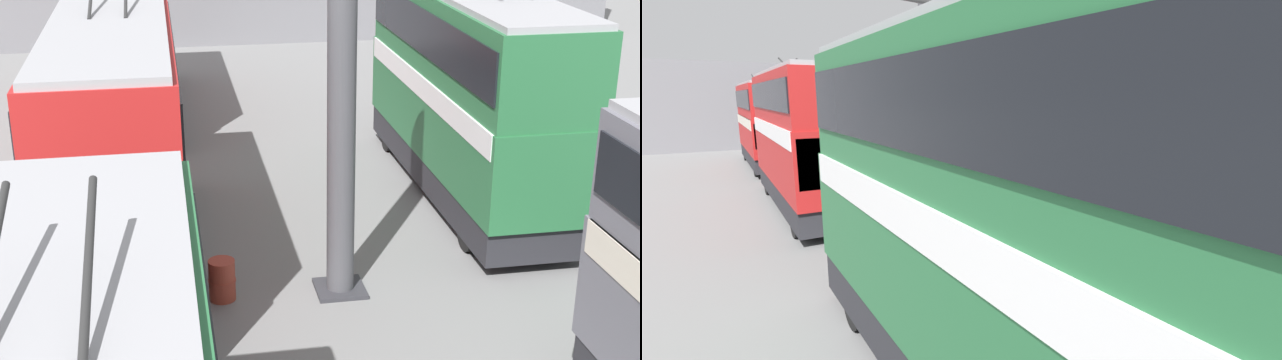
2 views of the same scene
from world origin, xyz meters
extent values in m
cylinder|color=#4C4C51|center=(13.14, 0.00, 4.04)|extent=(0.55, 0.55, 8.09)
cube|color=#333338|center=(13.14, 0.00, 0.04)|extent=(0.99, 0.99, 0.08)
cylinder|color=black|center=(21.59, -5.32, 0.49)|extent=(0.98, 0.30, 0.98)
cylinder|color=black|center=(21.59, -3.22, 0.49)|extent=(0.98, 0.30, 0.98)
cylinder|color=black|center=(14.52, -5.32, 0.49)|extent=(0.98, 0.30, 0.98)
cylinder|color=black|center=(14.52, -3.22, 0.49)|extent=(0.98, 0.30, 0.98)
cube|color=#28282D|center=(17.96, -4.27, 0.65)|extent=(9.86, 2.45, 0.77)
cube|color=#286B3D|center=(17.96, -4.27, 2.09)|extent=(10.07, 2.50, 2.10)
cube|color=white|center=(17.96, -4.27, 2.87)|extent=(9.76, 2.54, 0.55)
cube|color=#286B3D|center=(17.96, -4.27, 4.13)|extent=(9.96, 2.42, 1.99)
cube|color=black|center=(17.96, -4.27, 4.23)|extent=(9.66, 2.51, 1.09)
cube|color=black|center=(22.93, -4.27, 2.30)|extent=(0.12, 2.30, 1.34)
cylinder|color=#282828|center=(3.37, 3.92, 5.57)|extent=(2.35, 0.07, 0.65)
cylinder|color=black|center=(11.55, 3.22, 0.54)|extent=(1.08, 0.30, 1.08)
cylinder|color=black|center=(11.55, 5.32, 0.54)|extent=(1.08, 0.30, 1.08)
cylinder|color=black|center=(18.48, 3.22, 0.54)|extent=(1.08, 0.30, 1.08)
cylinder|color=black|center=(18.48, 5.32, 0.54)|extent=(1.08, 0.30, 1.08)
cube|color=#28282D|center=(15.11, 4.27, 0.69)|extent=(9.73, 2.45, 0.79)
cube|color=red|center=(15.11, 4.27, 2.24)|extent=(9.93, 2.50, 2.29)
cube|color=white|center=(15.11, 4.27, 3.11)|extent=(9.63, 2.54, 0.55)
cube|color=red|center=(15.11, 4.27, 4.27)|extent=(9.83, 2.42, 1.78)
cube|color=black|center=(15.11, 4.27, 4.36)|extent=(9.53, 2.51, 0.98)
cube|color=#9E9EA3|center=(15.11, 4.27, 5.23)|extent=(9.73, 2.25, 0.14)
cube|color=black|center=(10.21, 4.27, 2.47)|extent=(0.12, 2.30, 1.47)
cylinder|color=black|center=(23.53, 3.22, 0.52)|extent=(1.04, 0.30, 1.04)
cylinder|color=black|center=(23.53, 5.32, 0.52)|extent=(1.04, 0.30, 1.04)
cylinder|color=black|center=(30.55, 3.22, 0.52)|extent=(1.04, 0.30, 1.04)
cylinder|color=black|center=(30.55, 5.32, 0.52)|extent=(1.04, 0.30, 1.04)
cube|color=#28282D|center=(27.14, 4.27, 0.68)|extent=(9.82, 2.45, 0.78)
cube|color=red|center=(27.14, 4.27, 2.09)|extent=(10.02, 2.50, 2.04)
cube|color=silver|center=(27.14, 4.27, 2.83)|extent=(9.72, 2.54, 0.55)
cube|color=black|center=(22.19, 4.27, 2.29)|extent=(0.12, 2.30, 1.30)
cylinder|color=#933828|center=(13.19, 2.37, 0.42)|extent=(0.53, 0.53, 0.85)
cylinder|color=#933828|center=(13.19, 2.37, 0.42)|extent=(0.56, 0.56, 0.04)
camera|label=1|loc=(-2.68, 3.30, 8.47)|focal=50.00mm
camera|label=2|loc=(-2.08, 7.43, 4.34)|focal=24.00mm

